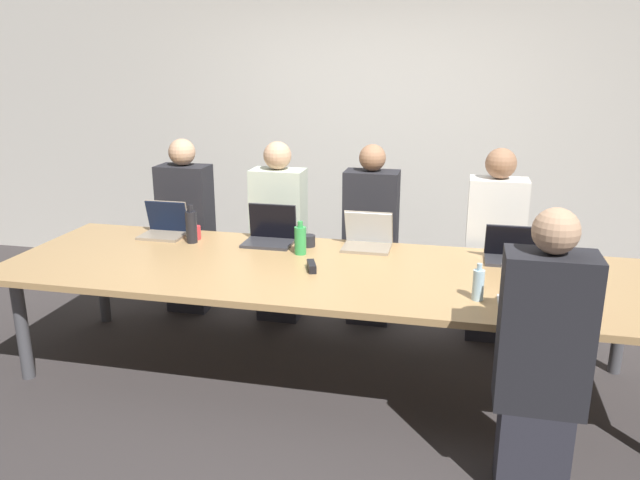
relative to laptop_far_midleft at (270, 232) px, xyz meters
name	(u,v)px	position (x,y,z in m)	size (l,w,h in m)	color
ground_plane	(324,374)	(0.49, -0.46, -0.81)	(24.00, 24.00, 0.00)	#383333
curtain_wall	(374,125)	(0.49, 1.61, 0.59)	(12.00, 0.06, 2.80)	beige
conference_table	(324,276)	(0.49, -0.46, -0.13)	(4.07, 1.28, 0.73)	tan
laptop_far_midleft	(270,232)	(0.00, 0.00, 0.00)	(0.34, 0.26, 0.27)	#333338
person_far_midleft	(279,235)	(-0.06, 0.39, -0.14)	(0.40, 0.24, 1.39)	#2D2D38
cup_far_midleft	(308,241)	(0.28, -0.03, -0.04)	(0.09, 0.09, 0.08)	#232328
bottle_far_midleft	(300,240)	(0.27, -0.21, 0.02)	(0.08, 0.08, 0.23)	green
laptop_far_center	(368,237)	(0.68, 0.03, 0.00)	(0.33, 0.26, 0.26)	gray
person_far_center	(371,239)	(0.64, 0.48, -0.14)	(0.40, 0.24, 1.38)	#2D2D38
laptop_near_right	(530,298)	(1.66, -0.89, 0.00)	(0.31, 0.26, 0.26)	silver
person_near_right	(541,362)	(1.69, -1.32, -0.14)	(0.40, 0.24, 1.39)	#2D2D38
cup_near_right	(581,305)	(1.91, -0.86, -0.02)	(0.09, 0.09, 0.10)	brown
bottle_near_right	(478,284)	(1.41, -0.78, 0.01)	(0.06, 0.06, 0.21)	#ADD1E0
laptop_far_left	(165,226)	(-0.80, 0.00, 0.00)	(0.32, 0.25, 0.25)	gray
person_far_left	(187,229)	(-0.82, 0.40, -0.14)	(0.40, 0.24, 1.39)	#2D2D38
cup_far_left	(195,233)	(-0.55, -0.04, -0.03)	(0.08, 0.08, 0.10)	red
bottle_far_left	(191,226)	(-0.54, -0.12, 0.04)	(0.08, 0.08, 0.27)	black
laptop_far_right	(513,251)	(1.63, -0.05, -0.01)	(0.35, 0.23, 0.23)	#333338
person_far_right	(494,249)	(1.54, 0.39, -0.13)	(0.40, 0.24, 1.40)	#2D2D38
stapler	(312,266)	(0.42, -0.51, -0.05)	(0.09, 0.16, 0.05)	black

